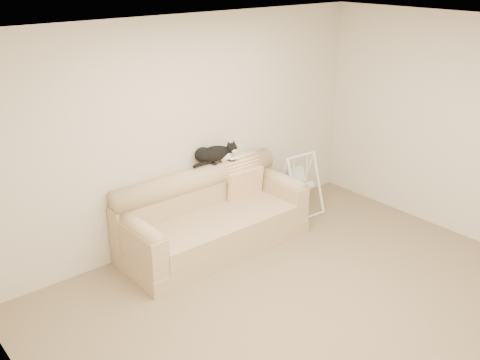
# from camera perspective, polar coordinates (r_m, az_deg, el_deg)

# --- Properties ---
(ground_plane) EXTENTS (5.00, 5.00, 0.00)m
(ground_plane) POSITION_cam_1_polar(r_m,az_deg,el_deg) (5.38, 7.73, -13.31)
(ground_plane) COLOR #756349
(ground_plane) RESTS_ON ground
(room_shell) EXTENTS (5.04, 4.04, 2.60)m
(room_shell) POSITION_cam_1_polar(r_m,az_deg,el_deg) (4.65, 8.70, 2.11)
(room_shell) COLOR beige
(room_shell) RESTS_ON ground
(sofa) EXTENTS (2.20, 0.93, 0.90)m
(sofa) POSITION_cam_1_polar(r_m,az_deg,el_deg) (6.21, -3.16, -4.07)
(sofa) COLOR tan
(sofa) RESTS_ON ground
(remote_a) EXTENTS (0.19, 0.12, 0.03)m
(remote_a) POSITION_cam_1_polar(r_m,az_deg,el_deg) (6.33, -2.40, 1.98)
(remote_a) COLOR black
(remote_a) RESTS_ON sofa
(remote_b) EXTENTS (0.17, 0.13, 0.02)m
(remote_b) POSITION_cam_1_polar(r_m,az_deg,el_deg) (6.37, -1.36, 2.13)
(remote_b) COLOR black
(remote_b) RESTS_ON sofa
(tuxedo_cat) EXTENTS (0.61, 0.31, 0.24)m
(tuxedo_cat) POSITION_cam_1_polar(r_m,az_deg,el_deg) (6.29, -2.71, 2.82)
(tuxedo_cat) COLOR black
(tuxedo_cat) RESTS_ON sofa
(throw_blanket) EXTENTS (0.51, 0.38, 0.58)m
(throw_blanket) POSITION_cam_1_polar(r_m,az_deg,el_deg) (6.56, -0.20, 1.05)
(throw_blanket) COLOR #D6793E
(throw_blanket) RESTS_ON sofa
(baby_swing) EXTENTS (0.52, 0.55, 0.81)m
(baby_swing) POSITION_cam_1_polar(r_m,az_deg,el_deg) (7.06, 6.34, -0.32)
(baby_swing) COLOR white
(baby_swing) RESTS_ON ground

